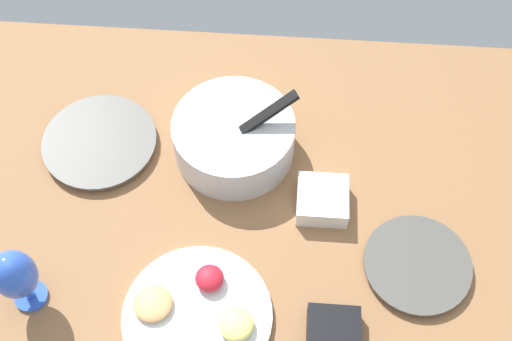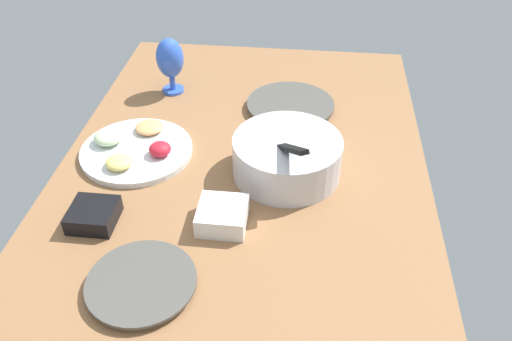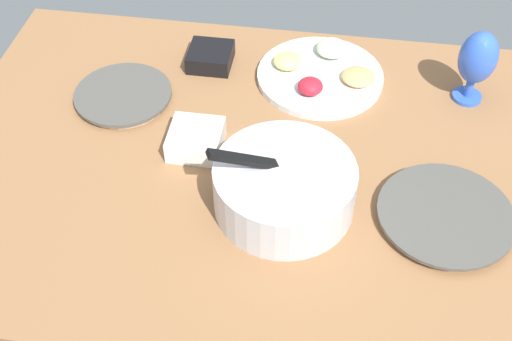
{
  "view_description": "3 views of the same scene",
  "coord_description": "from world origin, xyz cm",
  "px_view_note": "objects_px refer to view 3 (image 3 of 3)",
  "views": [
    {
      "loc": [
        10.84,
        -78.92,
        138.15
      ],
      "look_at": [
        4.82,
        4.28,
        4.16
      ],
      "focal_mm": 46.32,
      "sensor_mm": 36.0,
      "label": 1
    },
    {
      "loc": [
        114.58,
        17.07,
        91.9
      ],
      "look_at": [
        4.06,
        4.61,
        4.16
      ],
      "focal_mm": 37.1,
      "sensor_mm": 36.0,
      "label": 2
    },
    {
      "loc": [
        -9.33,
        105.73,
        108.33
      ],
      "look_at": [
        5.57,
        7.27,
        4.16
      ],
      "focal_mm": 46.81,
      "sensor_mm": 36.0,
      "label": 3
    }
  ],
  "objects_px": {
    "fruit_platter": "(321,73)",
    "hurricane_glass_blue": "(478,60)",
    "dinner_plate_left": "(445,216)",
    "square_bowl_black": "(210,56)",
    "mixing_bowl": "(284,186)",
    "dinner_plate_right": "(123,96)",
    "square_bowl_white": "(196,139)"
  },
  "relations": [
    {
      "from": "fruit_platter",
      "to": "hurricane_glass_blue",
      "type": "distance_m",
      "value": 0.38
    },
    {
      "from": "dinner_plate_left",
      "to": "square_bowl_black",
      "type": "relative_size",
      "value": 2.55
    },
    {
      "from": "fruit_platter",
      "to": "square_bowl_black",
      "type": "bearing_deg",
      "value": -3.31
    },
    {
      "from": "mixing_bowl",
      "to": "fruit_platter",
      "type": "height_order",
      "value": "mixing_bowl"
    },
    {
      "from": "mixing_bowl",
      "to": "square_bowl_black",
      "type": "distance_m",
      "value": 0.53
    },
    {
      "from": "hurricane_glass_blue",
      "to": "fruit_platter",
      "type": "bearing_deg",
      "value": -3.89
    },
    {
      "from": "hurricane_glass_blue",
      "to": "square_bowl_black",
      "type": "bearing_deg",
      "value": -3.63
    },
    {
      "from": "hurricane_glass_blue",
      "to": "square_bowl_black",
      "type": "relative_size",
      "value": 1.73
    },
    {
      "from": "fruit_platter",
      "to": "hurricane_glass_blue",
      "type": "bearing_deg",
      "value": 176.11
    },
    {
      "from": "fruit_platter",
      "to": "square_bowl_black",
      "type": "xyz_separation_m",
      "value": [
        0.29,
        -0.02,
        0.01
      ]
    },
    {
      "from": "square_bowl_black",
      "to": "mixing_bowl",
      "type": "bearing_deg",
      "value": 118.47
    },
    {
      "from": "dinner_plate_right",
      "to": "hurricane_glass_blue",
      "type": "bearing_deg",
      "value": -171.12
    },
    {
      "from": "fruit_platter",
      "to": "square_bowl_white",
      "type": "xyz_separation_m",
      "value": [
        0.26,
        0.3,
        0.01
      ]
    },
    {
      "from": "mixing_bowl",
      "to": "square_bowl_white",
      "type": "height_order",
      "value": "mixing_bowl"
    },
    {
      "from": "square_bowl_white",
      "to": "square_bowl_black",
      "type": "relative_size",
      "value": 1.07
    },
    {
      "from": "mixing_bowl",
      "to": "square_bowl_white",
      "type": "xyz_separation_m",
      "value": [
        0.22,
        -0.14,
        -0.03
      ]
    },
    {
      "from": "dinner_plate_left",
      "to": "fruit_platter",
      "type": "bearing_deg",
      "value": -55.78
    },
    {
      "from": "hurricane_glass_blue",
      "to": "square_bowl_black",
      "type": "distance_m",
      "value": 0.67
    },
    {
      "from": "fruit_platter",
      "to": "square_bowl_white",
      "type": "height_order",
      "value": "fruit_platter"
    },
    {
      "from": "mixing_bowl",
      "to": "square_bowl_white",
      "type": "distance_m",
      "value": 0.27
    },
    {
      "from": "hurricane_glass_blue",
      "to": "dinner_plate_left",
      "type": "bearing_deg",
      "value": 80.04
    },
    {
      "from": "mixing_bowl",
      "to": "hurricane_glass_blue",
      "type": "relative_size",
      "value": 1.56
    },
    {
      "from": "dinner_plate_left",
      "to": "square_bowl_white",
      "type": "bearing_deg",
      "value": -13.44
    },
    {
      "from": "dinner_plate_left",
      "to": "square_bowl_black",
      "type": "bearing_deg",
      "value": -37.5
    },
    {
      "from": "fruit_platter",
      "to": "dinner_plate_right",
      "type": "bearing_deg",
      "value": 18.16
    },
    {
      "from": "dinner_plate_right",
      "to": "square_bowl_black",
      "type": "distance_m",
      "value": 0.26
    },
    {
      "from": "mixing_bowl",
      "to": "square_bowl_black",
      "type": "bearing_deg",
      "value": -61.53
    },
    {
      "from": "dinner_plate_left",
      "to": "dinner_plate_right",
      "type": "distance_m",
      "value": 0.83
    },
    {
      "from": "square_bowl_white",
      "to": "square_bowl_black",
      "type": "bearing_deg",
      "value": -84.68
    },
    {
      "from": "dinner_plate_right",
      "to": "fruit_platter",
      "type": "height_order",
      "value": "fruit_platter"
    },
    {
      "from": "dinner_plate_left",
      "to": "square_bowl_white",
      "type": "relative_size",
      "value": 2.39
    },
    {
      "from": "dinner_plate_left",
      "to": "mixing_bowl",
      "type": "bearing_deg",
      "value": 1.66
    }
  ]
}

